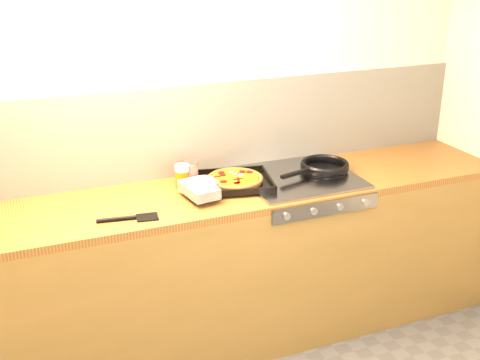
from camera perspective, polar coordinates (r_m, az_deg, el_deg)
name	(u,v)px	position (r m, az deg, el deg)	size (l,w,h in m)	color
room_shell	(202,129)	(3.27, -3.66, 4.85)	(3.20, 3.20, 3.20)	white
counter_run	(222,267)	(3.30, -1.75, -8.23)	(3.20, 0.62, 0.90)	olive
stovetop	(298,178)	(3.27, 5.56, 0.23)	(0.60, 0.56, 0.02)	gray
pizza_on_tray	(225,182)	(3.10, -1.45, -0.18)	(0.53, 0.41, 0.06)	black
frying_pan	(324,167)	(3.34, 7.95, 1.24)	(0.47, 0.33, 0.04)	black
tomato_can	(190,173)	(3.17, -4.74, 0.64)	(0.09, 0.09, 0.12)	#A50D13
juice_glass	(182,176)	(3.13, -5.52, 0.38)	(0.09, 0.09, 0.12)	orange
wooden_spoon	(240,175)	(3.28, -0.03, 0.47)	(0.29, 0.13, 0.02)	#AE8849
black_spatula	(129,218)	(2.82, -10.46, -3.59)	(0.29, 0.10, 0.02)	black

